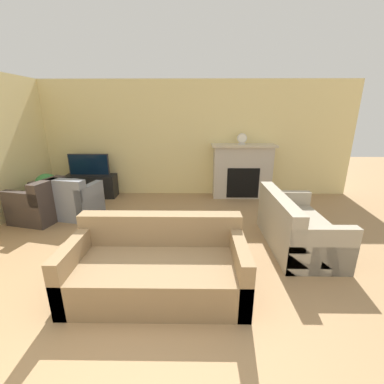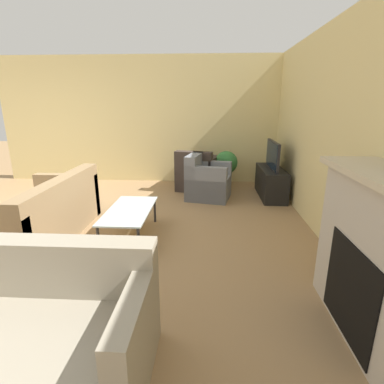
{
  "view_description": "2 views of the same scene",
  "coord_description": "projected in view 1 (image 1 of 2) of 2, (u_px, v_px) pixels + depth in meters",
  "views": [
    {
      "loc": [
        0.66,
        -1.62,
        2.03
      ],
      "look_at": [
        0.61,
        2.55,
        0.69
      ],
      "focal_mm": 24.0,
      "sensor_mm": 36.0,
      "label": 1
    },
    {
      "loc": [
        3.74,
        3.13,
        1.72
      ],
      "look_at": [
        0.69,
        2.95,
        0.81
      ],
      "focal_mm": 28.0,
      "sensor_mm": 36.0,
      "label": 2
    }
  ],
  "objects": [
    {
      "name": "couch_sectional",
      "position": [
        158.0,
        267.0,
        2.98
      ],
      "size": [
        1.98,
        0.97,
        0.82
      ],
      "color": "#8C704C",
      "rests_on": "ground_plane"
    },
    {
      "name": "armchair_by_window",
      "position": [
        39.0,
        206.0,
        4.85
      ],
      "size": [
        0.94,
        0.9,
        0.82
      ],
      "rotation": [
        0.0,
        0.0,
        -1.8
      ],
      "color": "#3D332D",
      "rests_on": "ground_plane"
    },
    {
      "name": "mantel_clock",
      "position": [
        242.0,
        139.0,
        5.9
      ],
      "size": [
        0.22,
        0.07,
        0.25
      ],
      "color": "beige",
      "rests_on": "fireplace"
    },
    {
      "name": "tv",
      "position": [
        89.0,
        165.0,
        6.05
      ],
      "size": [
        0.94,
        0.06,
        0.51
      ],
      "color": "#232328",
      "rests_on": "tv_stand"
    },
    {
      "name": "wall_back",
      "position": [
        168.0,
        140.0,
        6.17
      ],
      "size": [
        8.85,
        0.06,
        2.7
      ],
      "color": "beige",
      "rests_on": "ground_plane"
    },
    {
      "name": "fireplace",
      "position": [
        242.0,
        170.0,
        6.12
      ],
      "size": [
        1.48,
        0.49,
        1.27
      ],
      "color": "#BCB2A3",
      "rests_on": "ground_plane"
    },
    {
      "name": "potted_plant",
      "position": [
        47.0,
        186.0,
        5.37
      ],
      "size": [
        0.47,
        0.47,
        0.77
      ],
      "color": "beige",
      "rests_on": "ground_plane"
    },
    {
      "name": "ground_plane",
      "position": [
        116.0,
        361.0,
        2.17
      ],
      "size": [
        20.0,
        20.0,
        0.0
      ],
      "primitive_type": "plane",
      "color": "#9E7A51"
    },
    {
      "name": "tv_stand",
      "position": [
        92.0,
        186.0,
        6.22
      ],
      "size": [
        1.18,
        0.41,
        0.54
      ],
      "color": "black",
      "rests_on": "ground_plane"
    },
    {
      "name": "coffee_table",
      "position": [
        159.0,
        221.0,
        4.06
      ],
      "size": [
        1.15,
        0.55,
        0.38
      ],
      "color": "#333338",
      "rests_on": "ground_plane"
    },
    {
      "name": "armchair_accent",
      "position": [
        77.0,
        202.0,
        5.04
      ],
      "size": [
        0.84,
        0.88,
        0.82
      ],
      "rotation": [
        0.0,
        0.0,
        2.94
      ],
      "color": "gray",
      "rests_on": "ground_plane"
    },
    {
      "name": "couch_loveseat",
      "position": [
        295.0,
        228.0,
        3.94
      ],
      "size": [
        0.87,
        1.58,
        0.82
      ],
      "rotation": [
        0.0,
        0.0,
        1.57
      ],
      "color": "#9E937F",
      "rests_on": "ground_plane"
    }
  ]
}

